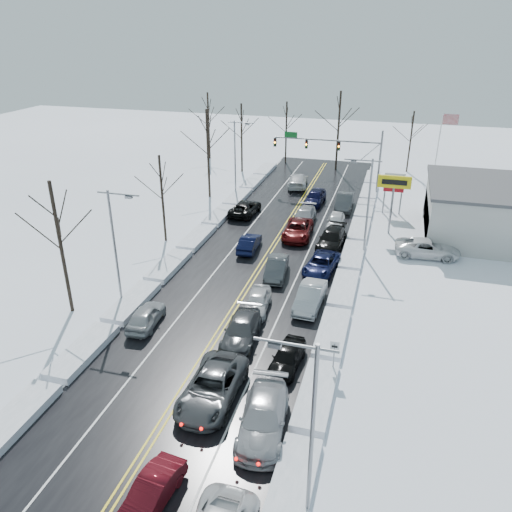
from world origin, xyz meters
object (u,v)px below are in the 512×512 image
(traffic_signal_mast, at_px, (338,149))
(tires_plus_sign, at_px, (394,186))
(oncoming_car_0, at_px, (249,250))
(flagpole, at_px, (439,148))

(traffic_signal_mast, relative_size, tires_plus_sign, 2.21)
(traffic_signal_mast, height_order, oncoming_car_0, traffic_signal_mast)
(traffic_signal_mast, height_order, tires_plus_sign, traffic_signal_mast)
(flagpole, bearing_deg, traffic_signal_mast, -170.27)
(flagpole, xyz_separation_m, oncoming_car_0, (-17.11, -21.88, -5.93))
(flagpole, height_order, oncoming_car_0, flagpole)
(tires_plus_sign, bearing_deg, flagpole, 71.56)
(traffic_signal_mast, relative_size, flagpole, 1.33)
(traffic_signal_mast, xyz_separation_m, tires_plus_sign, (7.05, -12.00, -0.49))
(tires_plus_sign, xyz_separation_m, flagpole, (4.67, 14.01, 0.93))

